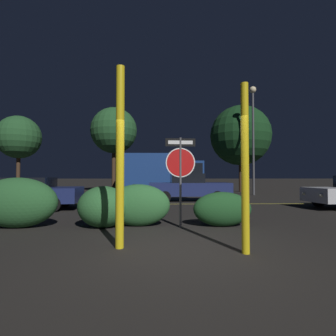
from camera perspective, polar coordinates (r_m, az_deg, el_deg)
The scene contains 16 objects.
ground_plane at distance 5.24m, azimuth 2.29°, elevation -17.25°, with size 260.00×260.00×0.00m, color black.
road_center_stripe at distance 13.13m, azimuth -0.20°, elevation -7.85°, with size 34.61×0.12×0.01m, color gold.
stop_sign at distance 7.15m, azimuth 2.72°, elevation 0.89°, with size 0.82×0.06×2.45m.
yellow_pole_left at distance 5.23m, azimuth -10.41°, elevation 2.54°, with size 0.17×0.17×3.58m, color yellow.
yellow_pole_right at distance 4.97m, azimuth 16.43°, elevation 0.11°, with size 0.14×0.14×3.11m, color yellow.
hedge_bush_0 at distance 8.26m, azimuth -29.99°, elevation -6.52°, with size 2.17×1.07×1.36m, color #285B2D.
hedge_bush_1 at distance 7.45m, azimuth -13.88°, elevation -8.17°, with size 1.39×1.19×1.12m, color #2D6633.
hedge_bush_2 at distance 7.46m, azimuth -6.50°, elevation -8.02°, with size 1.78×0.76×1.17m, color #2D6633.
hedge_bush_3 at distance 7.52m, azimuth 11.74°, elevation -8.75°, with size 1.62×0.70×0.96m, color #1E4C23.
passing_car_1 at distance 12.50m, azimuth -28.30°, elevation -4.80°, with size 4.54×2.37×1.33m.
passing_car_2 at distance 14.81m, azimuth 4.57°, elevation -4.20°, with size 4.67×1.90×1.54m.
delivery_truck at distance 18.99m, azimuth -1.43°, elevation -1.12°, with size 5.99×2.44×2.97m.
street_lamp at distance 20.70m, azimuth 18.03°, elevation 9.35°, with size 0.50×0.50×8.07m.
tree_0 at distance 23.32m, azimuth -11.70°, elevation 7.94°, with size 3.96×3.96×7.31m.
tree_1 at distance 26.33m, azimuth -29.73°, elevation 5.80°, with size 3.70×3.70×6.62m.
tree_2 at distance 24.31m, azimuth 15.47°, elevation 6.82°, with size 5.32×5.32×7.66m.
Camera 1 is at (-0.36, -5.04, 1.40)m, focal length 28.00 mm.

